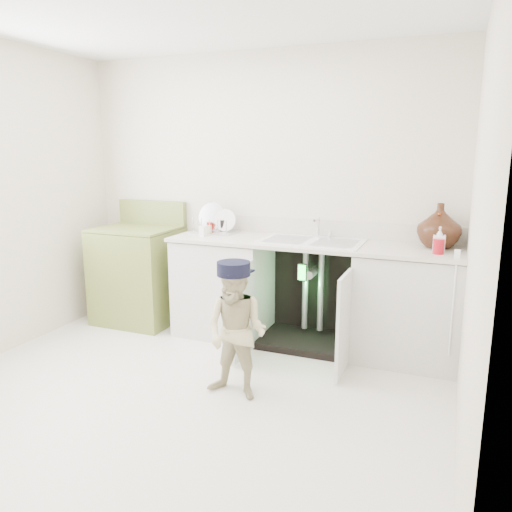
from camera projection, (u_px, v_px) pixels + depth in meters
The scene contains 5 objects.
ground at pixel (183, 394), 3.44m from camera, with size 3.50×3.50×0.00m, color beige.
room_shell at pixel (177, 214), 3.18m from camera, with size 6.00×5.50×1.26m.
counter_run at pixel (314, 291), 4.22m from camera, with size 2.44×1.02×1.25m.
avocado_stove at pixel (139, 273), 4.84m from camera, with size 0.74×0.65×1.15m.
repair_worker at pixel (236, 330), 3.32m from camera, with size 0.50×0.94×0.94m.
Camera 1 is at (1.65, -2.74, 1.66)m, focal length 35.00 mm.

